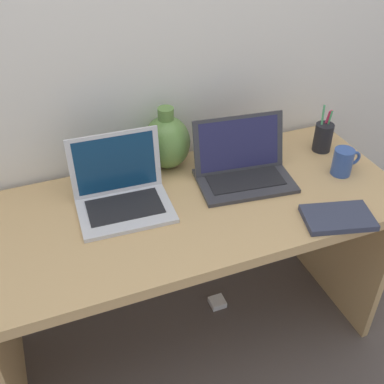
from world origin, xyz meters
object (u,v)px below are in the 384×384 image
object	(u,v)px
notebook_stack	(338,218)
coffee_mug	(343,162)
laptop_right	(242,164)
green_vase	(167,141)
pen_cup	(323,137)
laptop_left	(121,188)
power_brick	(217,302)

from	to	relation	value
notebook_stack	coffee_mug	world-z (taller)	coffee_mug
laptop_right	green_vase	distance (m)	0.29
green_vase	pen_cup	distance (m)	0.63
green_vase	pen_cup	world-z (taller)	green_vase
notebook_stack	laptop_left	bearing A→B (deg)	151.15
laptop_left	power_brick	xyz separation A→B (m)	(0.40, 0.04, -0.80)
laptop_left	power_brick	size ratio (longest dim) A/B	4.63
laptop_left	green_vase	size ratio (longest dim) A/B	1.33
power_brick	pen_cup	bearing A→B (deg)	1.42
power_brick	coffee_mug	bearing A→B (deg)	-21.32
laptop_right	power_brick	size ratio (longest dim) A/B	5.25
notebook_stack	green_vase	bearing A→B (deg)	128.85
green_vase	power_brick	distance (m)	0.87
notebook_stack	coffee_mug	xyz separation A→B (m)	(0.18, 0.23, 0.04)
notebook_stack	coffee_mug	distance (m)	0.29
pen_cup	power_brick	bearing A→B (deg)	-178.58
green_vase	laptop_right	bearing A→B (deg)	-37.22
laptop_left	notebook_stack	world-z (taller)	laptop_left
laptop_left	laptop_right	world-z (taller)	laptop_left
laptop_left	pen_cup	size ratio (longest dim) A/B	1.68
laptop_left	pen_cup	bearing A→B (deg)	3.12
pen_cup	laptop_right	bearing A→B (deg)	-171.75
power_brick	laptop_left	bearing A→B (deg)	-175.04
green_vase	notebook_stack	bearing A→B (deg)	-51.15
laptop_left	notebook_stack	xyz separation A→B (m)	(0.64, -0.35, -0.05)
green_vase	laptop_left	bearing A→B (deg)	-143.64
laptop_right	laptop_left	bearing A→B (deg)	178.70
laptop_left	green_vase	world-z (taller)	green_vase
notebook_stack	pen_cup	xyz separation A→B (m)	(0.20, 0.40, 0.05)
notebook_stack	pen_cup	size ratio (longest dim) A/B	1.18
laptop_left	laptop_right	bearing A→B (deg)	-1.30
laptop_right	notebook_stack	distance (m)	0.39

